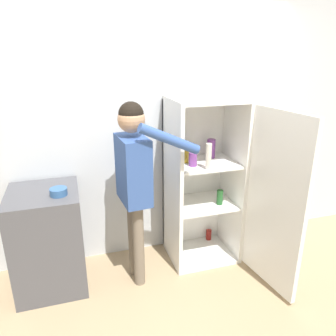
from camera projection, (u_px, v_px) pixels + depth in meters
name	position (u px, v px, depth m)	size (l,w,h in m)	color
ground_plane	(196.00, 302.00, 2.84)	(12.00, 12.00, 0.00)	tan
wall_back	(164.00, 133.00, 3.29)	(7.00, 0.06, 2.55)	silver
refrigerator	(217.00, 184.00, 3.17)	(0.82, 1.22, 1.66)	white
person	(134.00, 171.00, 2.78)	(0.66, 0.52, 1.68)	#726656
counter	(48.00, 240.00, 2.92)	(0.59, 0.62, 0.93)	#4C4C51
bowl	(59.00, 192.00, 2.69)	(0.14, 0.14, 0.06)	#335B8E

